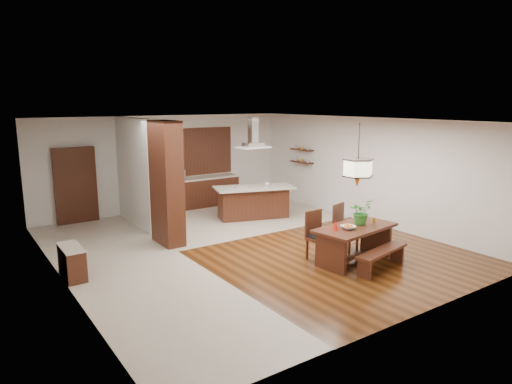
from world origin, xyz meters
TOP-DOWN VIEW (x-y plane):
  - room_shell at (0.00, 0.00)m, footprint 9.00×9.04m
  - tile_hallway at (-2.75, 0.00)m, footprint 2.50×9.00m
  - tile_kitchen at (1.25, 2.50)m, footprint 5.50×4.00m
  - soffit_band at (0.00, 0.00)m, footprint 8.00×9.00m
  - partition_pier at (-1.40, 1.20)m, footprint 0.45×1.00m
  - partition_stub at (-1.40, 3.30)m, footprint 0.18×2.40m
  - hallway_console at (-3.81, 0.20)m, footprint 0.37×0.88m
  - hallway_doorway at (-2.70, 4.40)m, footprint 1.10×0.20m
  - rear_counter at (1.00, 4.20)m, footprint 2.60×0.62m
  - kitchen_window at (1.00, 4.46)m, footprint 2.60×0.08m
  - shelf_lower at (3.87, 2.60)m, footprint 0.26×0.90m
  - shelf_upper at (3.87, 2.60)m, footprint 0.26×0.90m
  - dining_table at (1.31, -2.19)m, footprint 1.94×1.16m
  - dining_bench at (1.40, -2.84)m, footprint 1.52×0.61m
  - dining_chair_left at (0.78, -1.70)m, footprint 0.48×0.48m
  - dining_chair_right at (1.68, -1.57)m, footprint 0.58×0.58m
  - pendant_lantern at (1.31, -2.19)m, footprint 0.64×0.64m
  - foliage_plant at (1.53, -2.11)m, footprint 0.57×0.52m
  - fruit_bowl at (1.04, -2.24)m, footprint 0.33×0.33m
  - napkin_cone at (0.77, -2.15)m, footprint 0.16×0.16m
  - gold_ornament at (1.89, -2.19)m, footprint 0.08×0.08m
  - kitchen_island at (1.61, 2.05)m, footprint 2.43×1.60m
  - range_hood at (1.61, 2.05)m, footprint 0.90×0.55m
  - island_cup at (2.00, 1.91)m, footprint 0.14×0.14m
  - microwave at (0.17, 4.23)m, footprint 0.57×0.39m

SIDE VIEW (x-z plane):
  - tile_hallway at x=-2.75m, z-range 0.00..0.01m
  - tile_kitchen at x=1.25m, z-range 0.00..0.01m
  - dining_bench at x=1.40m, z-range 0.00..0.42m
  - hallway_console at x=-3.81m, z-range 0.00..0.63m
  - kitchen_island at x=1.61m, z-range 0.01..0.94m
  - rear_counter at x=1.00m, z-range 0.00..0.95m
  - dining_chair_left at x=0.78m, z-range 0.00..1.05m
  - dining_chair_right at x=1.68m, z-range 0.00..1.06m
  - dining_table at x=1.31m, z-range 0.18..0.94m
  - fruit_bowl at x=1.04m, z-range 0.76..0.84m
  - gold_ornament at x=1.89m, z-range 0.76..0.87m
  - napkin_cone at x=0.77m, z-range 0.76..0.97m
  - island_cup at x=2.00m, z-range 0.93..1.02m
  - foliage_plant at x=1.53m, z-range 0.76..1.30m
  - hallway_doorway at x=-2.70m, z-range 0.00..2.10m
  - microwave at x=0.17m, z-range 0.95..1.26m
  - shelf_lower at x=3.87m, z-range 1.38..1.42m
  - partition_pier at x=-1.40m, z-range 0.00..2.90m
  - partition_stub at x=-1.40m, z-range 0.00..2.90m
  - kitchen_window at x=1.00m, z-range 1.00..2.50m
  - shelf_upper at x=3.87m, z-range 1.78..1.82m
  - room_shell at x=0.00m, z-range 0.60..3.52m
  - pendant_lantern at x=1.31m, z-range 1.59..2.90m
  - range_hood at x=1.61m, z-range 2.03..2.90m
  - soffit_band at x=0.00m, z-range 2.88..2.89m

